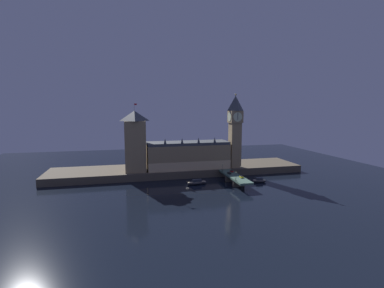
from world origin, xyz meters
The scene contains 17 objects.
ground_plane centered at (0.00, 0.00, 0.00)m, with size 400.00×400.00×0.00m, color black.
embankment centered at (0.00, 39.00, 3.05)m, with size 220.00×42.00×6.10m.
parliament_hall centered at (7.25, 31.99, 17.56)m, with size 70.44×23.33×27.60m.
clock_tower centered at (48.21, 26.03, 40.07)m, with size 11.19×11.30×64.26m.
victoria_tower centered at (-37.58, 29.90, 31.19)m, with size 17.13×17.13×55.91m.
bridge centered at (36.01, -5.00, 4.75)m, with size 10.21×46.00×6.40m.
car_northbound_lead centered at (33.77, 0.85, 7.11)m, with size 2.07×3.91×1.52m.
car_southbound_lead centered at (38.26, -12.65, 7.10)m, with size 2.01×4.10×1.50m.
car_southbound_trail centered at (38.26, 6.79, 7.04)m, with size 1.91×4.00×1.38m.
pedestrian_near_rail centered at (31.52, -17.54, 7.37)m, with size 0.38×0.38×1.82m.
pedestrian_mid_walk centered at (40.51, -2.58, 7.28)m, with size 0.38×0.38×1.67m.
pedestrian_far_rail centered at (31.52, 10.46, 7.36)m, with size 0.38×0.38×1.82m.
street_lamp_near centered at (31.12, -19.72, 10.58)m, with size 1.34×0.60×6.69m.
street_lamp_mid centered at (40.91, -5.00, 10.85)m, with size 1.34×0.60×7.14m.
street_lamp_far centered at (31.12, 9.72, 10.64)m, with size 1.34×0.60×6.79m.
boat_upstream centered at (7.17, -0.13, 1.44)m, with size 16.38×6.75×3.94m.
boat_downstream centered at (56.55, -5.98, 1.36)m, with size 11.46×6.79×3.72m.
Camera 1 is at (-44.15, -201.03, 57.94)m, focal length 26.00 mm.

